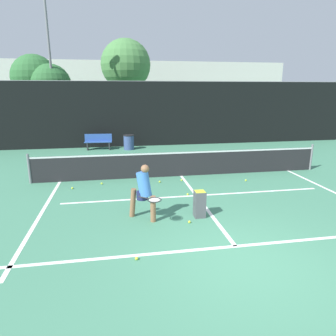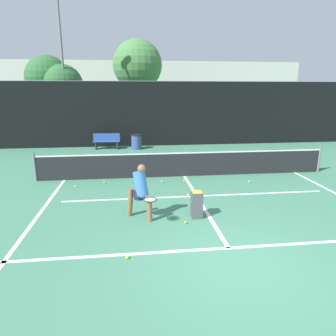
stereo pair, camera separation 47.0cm
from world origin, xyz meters
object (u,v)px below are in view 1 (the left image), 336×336
object	(u,v)px
ball_hopper	(200,203)
parked_car	(110,129)
trash_bin	(129,142)
player_practicing	(144,190)
courtside_bench	(98,141)

from	to	relation	value
ball_hopper	parked_car	bearing A→B (deg)	100.08
ball_hopper	parked_car	size ratio (longest dim) A/B	0.16
ball_hopper	parked_car	xyz separation A→B (m)	(-2.50, 14.08, 0.21)
ball_hopper	trash_bin	distance (m)	9.60
ball_hopper	trash_bin	size ratio (longest dim) A/B	0.87
player_practicing	parked_car	world-z (taller)	player_practicing
courtside_bench	parked_car	xyz separation A→B (m)	(0.57, 4.31, 0.11)
ball_hopper	courtside_bench	distance (m)	10.24
player_practicing	trash_bin	xyz separation A→B (m)	(0.05, 9.43, -0.38)
player_practicing	parked_car	size ratio (longest dim) A/B	0.33
parked_car	trash_bin	bearing A→B (deg)	-76.48
courtside_bench	parked_car	size ratio (longest dim) A/B	0.34
player_practicing	ball_hopper	distance (m)	1.51
courtside_bench	trash_bin	size ratio (longest dim) A/B	1.84
player_practicing	courtside_bench	world-z (taller)	player_practicing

